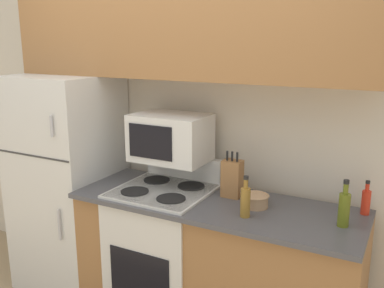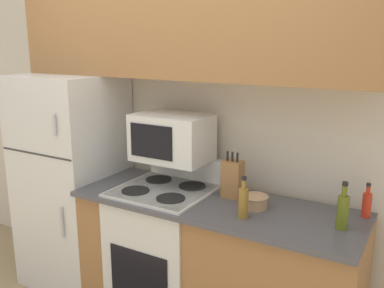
{
  "view_description": "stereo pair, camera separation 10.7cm",
  "coord_description": "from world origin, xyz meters",
  "px_view_note": "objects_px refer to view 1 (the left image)",
  "views": [
    {
      "loc": [
        1.39,
        -1.97,
        1.88
      ],
      "look_at": [
        0.2,
        0.27,
        1.26
      ],
      "focal_mm": 40.0,
      "sensor_mm": 36.0,
      "label": 1
    },
    {
      "loc": [
        1.48,
        -1.92,
        1.88
      ],
      "look_at": [
        0.2,
        0.27,
        1.26
      ],
      "focal_mm": 40.0,
      "sensor_mm": 36.0,
      "label": 2
    }
  ],
  "objects_px": {
    "bottle_hot_sauce": "(366,201)",
    "bottle_olive_oil": "(344,208)",
    "microwave": "(170,138)",
    "refrigerator": "(68,183)",
    "bowl": "(256,200)",
    "knife_block": "(232,178)",
    "bottle_vinegar": "(245,201)",
    "stove": "(165,251)"
  },
  "relations": [
    {
      "from": "bottle_hot_sauce",
      "to": "bottle_olive_oil",
      "type": "bearing_deg",
      "value": -110.31
    },
    {
      "from": "microwave",
      "to": "bottle_hot_sauce",
      "type": "xyz_separation_m",
      "value": [
        1.23,
        0.1,
        -0.26
      ]
    },
    {
      "from": "bottle_olive_oil",
      "to": "refrigerator",
      "type": "bearing_deg",
      "value": 178.69
    },
    {
      "from": "microwave",
      "to": "bowl",
      "type": "height_order",
      "value": "microwave"
    },
    {
      "from": "knife_block",
      "to": "bottle_hot_sauce",
      "type": "height_order",
      "value": "knife_block"
    },
    {
      "from": "bowl",
      "to": "bottle_vinegar",
      "type": "bearing_deg",
      "value": -90.94
    },
    {
      "from": "stove",
      "to": "bottle_hot_sauce",
      "type": "xyz_separation_m",
      "value": [
        1.21,
        0.22,
        0.51
      ]
    },
    {
      "from": "knife_block",
      "to": "bowl",
      "type": "height_order",
      "value": "knife_block"
    },
    {
      "from": "microwave",
      "to": "knife_block",
      "type": "distance_m",
      "value": 0.5
    },
    {
      "from": "knife_block",
      "to": "microwave",
      "type": "bearing_deg",
      "value": -179.39
    },
    {
      "from": "bowl",
      "to": "bottle_vinegar",
      "type": "height_order",
      "value": "bottle_vinegar"
    },
    {
      "from": "knife_block",
      "to": "bottle_olive_oil",
      "type": "bearing_deg",
      "value": -11.08
    },
    {
      "from": "refrigerator",
      "to": "knife_block",
      "type": "xyz_separation_m",
      "value": [
        1.31,
        0.09,
        0.21
      ]
    },
    {
      "from": "bottle_vinegar",
      "to": "bottle_olive_oil",
      "type": "bearing_deg",
      "value": 14.01
    },
    {
      "from": "bottle_vinegar",
      "to": "bottle_hot_sauce",
      "type": "height_order",
      "value": "bottle_vinegar"
    },
    {
      "from": "bowl",
      "to": "bottle_vinegar",
      "type": "relative_size",
      "value": 0.67
    },
    {
      "from": "bottle_vinegar",
      "to": "bowl",
      "type": "bearing_deg",
      "value": 89.06
    },
    {
      "from": "bowl",
      "to": "bottle_hot_sauce",
      "type": "distance_m",
      "value": 0.62
    },
    {
      "from": "bowl",
      "to": "bottle_hot_sauce",
      "type": "xyz_separation_m",
      "value": [
        0.59,
        0.19,
        0.04
      ]
    },
    {
      "from": "stove",
      "to": "bottle_olive_oil",
      "type": "distance_m",
      "value": 1.25
    },
    {
      "from": "microwave",
      "to": "bottle_hot_sauce",
      "type": "relative_size",
      "value": 2.49
    },
    {
      "from": "refrigerator",
      "to": "microwave",
      "type": "distance_m",
      "value": 0.97
    },
    {
      "from": "refrigerator",
      "to": "stove",
      "type": "bearing_deg",
      "value": -2.26
    },
    {
      "from": "bowl",
      "to": "bottle_olive_oil",
      "type": "relative_size",
      "value": 0.61
    },
    {
      "from": "knife_block",
      "to": "bottle_olive_oil",
      "type": "distance_m",
      "value": 0.71
    },
    {
      "from": "microwave",
      "to": "bottle_vinegar",
      "type": "xyz_separation_m",
      "value": [
        0.64,
        -0.26,
        -0.24
      ]
    },
    {
      "from": "stove",
      "to": "knife_block",
      "type": "distance_m",
      "value": 0.71
    },
    {
      "from": "refrigerator",
      "to": "microwave",
      "type": "relative_size",
      "value": 3.28
    },
    {
      "from": "bottle_hot_sauce",
      "to": "stove",
      "type": "bearing_deg",
      "value": -169.81
    },
    {
      "from": "knife_block",
      "to": "bottle_hot_sauce",
      "type": "xyz_separation_m",
      "value": [
        0.78,
        0.09,
        -0.04
      ]
    },
    {
      "from": "refrigerator",
      "to": "knife_block",
      "type": "distance_m",
      "value": 1.33
    },
    {
      "from": "stove",
      "to": "bowl",
      "type": "height_order",
      "value": "stove"
    },
    {
      "from": "bottle_olive_oil",
      "to": "bottle_hot_sauce",
      "type": "height_order",
      "value": "bottle_olive_oil"
    },
    {
      "from": "stove",
      "to": "refrigerator",
      "type": "bearing_deg",
      "value": 177.74
    },
    {
      "from": "stove",
      "to": "bottle_olive_oil",
      "type": "xyz_separation_m",
      "value": [
        1.13,
        -0.01,
        0.53
      ]
    },
    {
      "from": "microwave",
      "to": "knife_block",
      "type": "bearing_deg",
      "value": 0.61
    },
    {
      "from": "refrigerator",
      "to": "bowl",
      "type": "relative_size",
      "value": 10.23
    },
    {
      "from": "bottle_hot_sauce",
      "to": "microwave",
      "type": "bearing_deg",
      "value": -175.47
    },
    {
      "from": "stove",
      "to": "microwave",
      "type": "height_order",
      "value": "microwave"
    },
    {
      "from": "refrigerator",
      "to": "bottle_olive_oil",
      "type": "xyz_separation_m",
      "value": [
        2.01,
        -0.05,
        0.2
      ]
    },
    {
      "from": "bowl",
      "to": "bottle_vinegar",
      "type": "distance_m",
      "value": 0.18
    },
    {
      "from": "refrigerator",
      "to": "bottle_olive_oil",
      "type": "distance_m",
      "value": 2.02
    }
  ]
}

